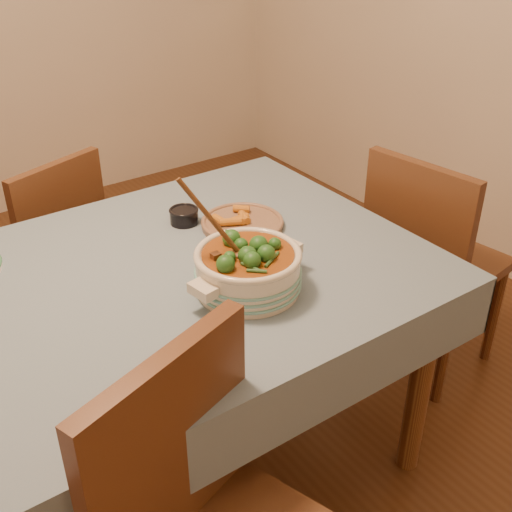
# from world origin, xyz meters

# --- Properties ---
(floor) EXTENTS (4.50, 4.50, 0.00)m
(floor) POSITION_xyz_m (0.00, 0.00, 0.00)
(floor) COLOR #4D2B16
(floor) RESTS_ON ground
(dining_table) EXTENTS (1.68, 1.08, 0.76)m
(dining_table) POSITION_xyz_m (0.00, 0.00, 0.66)
(dining_table) COLOR brown
(dining_table) RESTS_ON floor
(stew_casserole) EXTENTS (0.36, 0.31, 0.33)m
(stew_casserole) POSITION_xyz_m (0.25, -0.19, 0.83)
(stew_casserole) COLOR beige
(stew_casserole) RESTS_ON dining_table
(condiment_bowl) EXTENTS (0.09, 0.09, 0.05)m
(condiment_bowl) POSITION_xyz_m (0.30, 0.23, 0.78)
(condiment_bowl) COLOR black
(condiment_bowl) RESTS_ON dining_table
(fried_plate) EXTENTS (0.29, 0.29, 0.04)m
(fried_plate) POSITION_xyz_m (0.44, 0.11, 0.77)
(fried_plate) COLOR #987054
(fried_plate) RESTS_ON dining_table
(chair_far) EXTENTS (0.50, 0.50, 0.84)m
(chair_far) POSITION_xyz_m (0.04, 0.84, 0.47)
(chair_far) COLOR brown
(chair_far) RESTS_ON floor
(chair_right) EXTENTS (0.48, 0.48, 0.90)m
(chair_right) POSITION_xyz_m (1.12, -0.09, 0.51)
(chair_right) COLOR brown
(chair_right) RESTS_ON floor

